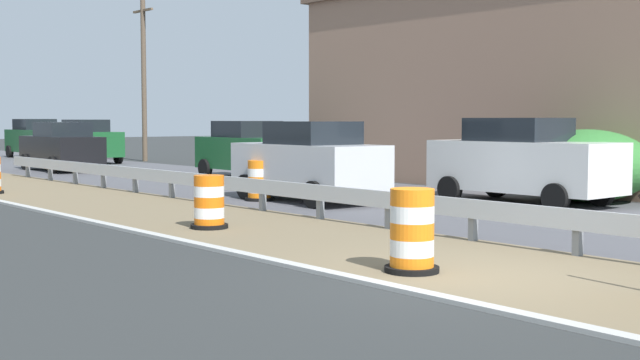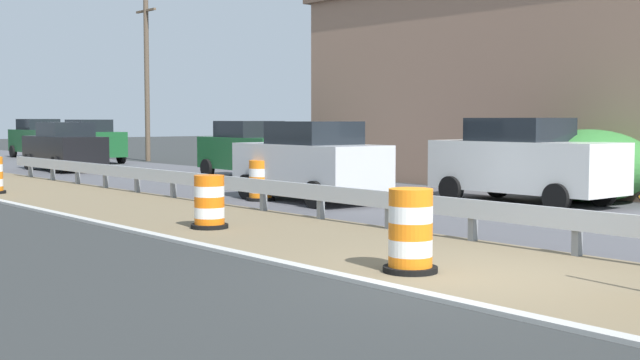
% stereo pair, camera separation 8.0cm
% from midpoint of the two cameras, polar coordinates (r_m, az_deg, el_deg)
% --- Properties ---
extents(ground_plane, '(160.00, 160.00, 0.00)m').
position_cam_midpoint_polar(ground_plane, '(11.09, 10.21, -6.53)').
color(ground_plane, '#2B2D2D').
extents(median_dirt_strip, '(3.95, 120.00, 0.01)m').
position_cam_midpoint_polar(median_dirt_strip, '(11.69, 12.68, -6.01)').
color(median_dirt_strip, '#706047').
rests_on(median_dirt_strip, ground).
extents(curb_near_edge, '(0.20, 120.00, 0.11)m').
position_cam_midpoint_polar(curb_near_edge, '(10.15, 5.41, -7.46)').
color(curb_near_edge, '#ADADA8').
rests_on(curb_near_edge, ground).
extents(traffic_barrel_nearest, '(0.74, 0.74, 1.12)m').
position_cam_midpoint_polar(traffic_barrel_nearest, '(11.28, 6.36, -3.69)').
color(traffic_barrel_nearest, orange).
rests_on(traffic_barrel_nearest, ground).
extents(traffic_barrel_close, '(0.70, 0.70, 1.00)m').
position_cam_midpoint_polar(traffic_barrel_close, '(15.84, -7.37, -1.66)').
color(traffic_barrel_close, orange).
rests_on(traffic_barrel_close, ground).
extents(traffic_barrel_mid, '(0.72, 0.72, 1.01)m').
position_cam_midpoint_polar(traffic_barrel_mid, '(21.09, -3.95, -0.17)').
color(traffic_barrel_mid, orange).
rests_on(traffic_barrel_mid, ground).
extents(car_lead_near_lane, '(2.12, 4.30, 1.99)m').
position_cam_midpoint_polar(car_lead_near_lane, '(20.78, -0.55, 1.26)').
color(car_lead_near_lane, silver).
rests_on(car_lead_near_lane, ground).
extents(car_trailing_near_lane, '(2.12, 4.62, 2.07)m').
position_cam_midpoint_polar(car_trailing_near_lane, '(20.76, 13.79, 1.26)').
color(car_trailing_near_lane, silver).
rests_on(car_trailing_near_lane, ground).
extents(car_lead_far_lane, '(2.16, 4.71, 1.92)m').
position_cam_midpoint_polar(car_lead_far_lane, '(34.69, -16.90, 2.20)').
color(car_lead_far_lane, black).
rests_on(car_lead_far_lane, ground).
extents(car_mid_far_lane, '(2.21, 4.23, 1.98)m').
position_cam_midpoint_polar(car_mid_far_lane, '(29.14, -4.62, 2.08)').
color(car_mid_far_lane, '#195128').
rests_on(car_mid_far_lane, ground).
extents(car_distant_a, '(2.13, 4.64, 2.05)m').
position_cam_midpoint_polar(car_distant_a, '(46.47, -18.46, 2.69)').
color(car_distant_a, '#195128').
rests_on(car_distant_a, ground).
extents(car_distant_c, '(2.03, 4.34, 2.02)m').
position_cam_midpoint_polar(car_distant_c, '(40.62, -15.26, 2.55)').
color(car_distant_c, '#195128').
rests_on(car_distant_c, ground).
extents(roadside_shop_near, '(8.05, 15.00, 6.48)m').
position_cam_midpoint_polar(roadside_shop_near, '(28.36, 15.00, 6.46)').
color(roadside_shop_near, '#93705B').
rests_on(roadside_shop_near, ground).
extents(utility_pole_near, '(0.24, 1.80, 9.37)m').
position_cam_midpoint_polar(utility_pole_near, '(25.97, 8.99, 10.31)').
color(utility_pole_near, brown).
rests_on(utility_pole_near, ground).
extents(utility_pole_mid, '(0.24, 1.80, 7.73)m').
position_cam_midpoint_polar(utility_pole_mid, '(41.61, -11.61, 6.80)').
color(utility_pole_mid, brown).
rests_on(utility_pole_mid, ground).
extents(bush_roadside, '(3.22, 3.22, 1.79)m').
position_cam_midpoint_polar(bush_roadside, '(21.70, 17.82, 0.93)').
color(bush_roadside, '#337533').
rests_on(bush_roadside, ground).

